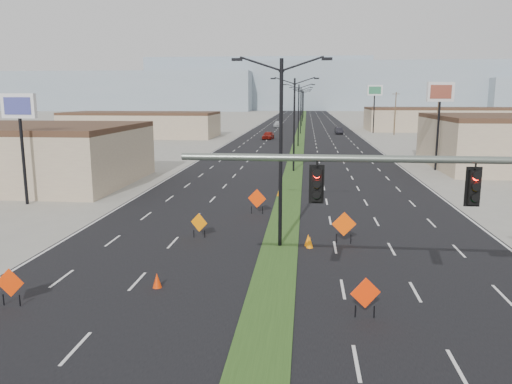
# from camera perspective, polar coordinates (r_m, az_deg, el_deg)

# --- Properties ---
(ground) EXTENTS (600.00, 600.00, 0.00)m
(ground) POSITION_cam_1_polar(r_m,az_deg,el_deg) (16.47, 0.40, -18.49)
(ground) COLOR gray
(ground) RESTS_ON ground
(road_surface) EXTENTS (25.00, 400.00, 0.02)m
(road_surface) POSITION_cam_1_polar(r_m,az_deg,el_deg) (114.59, 5.11, 6.78)
(road_surface) COLOR black
(road_surface) RESTS_ON ground
(median_strip) EXTENTS (2.00, 400.00, 0.04)m
(median_strip) POSITION_cam_1_polar(r_m,az_deg,el_deg) (114.59, 5.11, 6.78)
(median_strip) COLOR #254518
(median_strip) RESTS_ON ground
(building_sw_far) EXTENTS (30.00, 14.00, 4.50)m
(building_sw_far) POSITION_cam_1_polar(r_m,az_deg,el_deg) (104.90, -12.89, 7.41)
(building_sw_far) COLOR tan
(building_sw_far) RESTS_ON ground
(building_se_far) EXTENTS (44.00, 16.00, 5.00)m
(building_se_far) POSITION_cam_1_polar(r_m,az_deg,el_deg) (129.71, 22.37, 7.59)
(building_se_far) COLOR tan
(building_se_far) RESTS_ON ground
(mesa_west) EXTENTS (180.00, 50.00, 22.00)m
(mesa_west) POSITION_cam_1_polar(r_m,az_deg,el_deg) (318.34, -16.97, 10.93)
(mesa_west) COLOR #8598A5
(mesa_west) RESTS_ON ground
(mesa_center) EXTENTS (220.00, 50.00, 28.00)m
(mesa_center) POSITION_cam_1_polar(r_m,az_deg,el_deg) (316.72, 13.04, 11.66)
(mesa_center) COLOR #8598A5
(mesa_center) RESTS_ON ground
(mesa_backdrop) EXTENTS (140.00, 50.00, 32.00)m
(mesa_backdrop) POSITION_cam_1_polar(r_m,az_deg,el_deg) (335.85, 0.41, 12.22)
(mesa_backdrop) COLOR #8598A5
(mesa_backdrop) RESTS_ON ground
(streetlight_0) EXTENTS (5.15, 0.24, 10.02)m
(streetlight_0) POSITION_cam_1_polar(r_m,az_deg,el_deg) (26.46, 2.85, 5.09)
(streetlight_0) COLOR black
(streetlight_0) RESTS_ON ground
(streetlight_1) EXTENTS (5.15, 0.24, 10.02)m
(streetlight_1) POSITION_cam_1_polar(r_m,az_deg,el_deg) (54.38, 4.39, 8.03)
(streetlight_1) COLOR black
(streetlight_1) RESTS_ON ground
(streetlight_2) EXTENTS (5.15, 0.24, 10.02)m
(streetlight_2) POSITION_cam_1_polar(r_m,az_deg,el_deg) (82.35, 4.88, 8.98)
(streetlight_2) COLOR black
(streetlight_2) RESTS_ON ground
(streetlight_3) EXTENTS (5.15, 0.24, 10.02)m
(streetlight_3) POSITION_cam_1_polar(r_m,az_deg,el_deg) (110.34, 5.13, 9.44)
(streetlight_3) COLOR black
(streetlight_3) RESTS_ON ground
(streetlight_4) EXTENTS (5.15, 0.24, 10.02)m
(streetlight_4) POSITION_cam_1_polar(r_m,az_deg,el_deg) (138.33, 5.28, 9.72)
(streetlight_4) COLOR black
(streetlight_4) RESTS_ON ground
(streetlight_5) EXTENTS (5.15, 0.24, 10.02)m
(streetlight_5) POSITION_cam_1_polar(r_m,az_deg,el_deg) (166.32, 5.37, 9.90)
(streetlight_5) COLOR black
(streetlight_5) RESTS_ON ground
(streetlight_6) EXTENTS (5.15, 0.24, 10.02)m
(streetlight_6) POSITION_cam_1_polar(r_m,az_deg,el_deg) (194.32, 5.44, 10.03)
(streetlight_6) COLOR black
(streetlight_6) RESTS_ON ground
(utility_pole_1) EXTENTS (1.60, 0.20, 9.00)m
(utility_pole_1) POSITION_cam_1_polar(r_m,az_deg,el_deg) (76.68, 20.02, 7.67)
(utility_pole_1) COLOR #4C3823
(utility_pole_1) RESTS_ON ground
(utility_pole_2) EXTENTS (1.60, 0.20, 9.00)m
(utility_pole_2) POSITION_cam_1_polar(r_m,az_deg,el_deg) (110.93, 15.62, 8.71)
(utility_pole_2) COLOR #4C3823
(utility_pole_2) RESTS_ON ground
(utility_pole_3) EXTENTS (1.60, 0.20, 9.00)m
(utility_pole_3) POSITION_cam_1_polar(r_m,az_deg,el_deg) (145.54, 13.30, 9.24)
(utility_pole_3) COLOR #4C3823
(utility_pole_3) RESTS_ON ground
(car_left) EXTENTS (2.32, 4.62, 1.51)m
(car_left) POSITION_cam_1_polar(r_m,az_deg,el_deg) (96.18, 1.40, 6.50)
(car_left) COLOR maroon
(car_left) RESTS_ON ground
(car_mid) EXTENTS (1.71, 4.34, 1.41)m
(car_mid) POSITION_cam_1_polar(r_m,az_deg,el_deg) (111.03, 9.46, 6.91)
(car_mid) COLOR black
(car_mid) RESTS_ON ground
(car_far) EXTENTS (2.26, 5.46, 1.58)m
(car_far) POSITION_cam_1_polar(r_m,az_deg,el_deg) (134.43, 2.54, 7.75)
(car_far) COLOR #B0B4BA
(car_far) RESTS_ON ground
(construction_sign_0) EXTENTS (1.16, 0.06, 1.54)m
(construction_sign_0) POSITION_cam_1_polar(r_m,az_deg,el_deg) (21.90, -26.29, -9.42)
(construction_sign_0) COLOR red
(construction_sign_0) RESTS_ON ground
(construction_sign_1) EXTENTS (1.04, 0.43, 1.46)m
(construction_sign_1) POSITION_cam_1_polar(r_m,az_deg,el_deg) (29.06, -6.53, -3.60)
(construction_sign_1) COLOR orange
(construction_sign_1) RESTS_ON ground
(construction_sign_2) EXTENTS (1.30, 0.34, 1.77)m
(construction_sign_2) POSITION_cam_1_polar(r_m,az_deg,el_deg) (34.64, 0.11, -0.85)
(construction_sign_2) COLOR #E93704
(construction_sign_2) RESTS_ON ground
(construction_sign_3) EXTENTS (1.36, 0.22, 1.82)m
(construction_sign_3) POSITION_cam_1_polar(r_m,az_deg,el_deg) (28.06, 10.03, -3.75)
(construction_sign_3) COLOR #FB4C05
(construction_sign_3) RESTS_ON ground
(construction_sign_4) EXTENTS (1.14, 0.37, 1.57)m
(construction_sign_4) POSITION_cam_1_polar(r_m,az_deg,el_deg) (19.13, 12.40, -11.36)
(construction_sign_4) COLOR #FF3205
(construction_sign_4) RESTS_ON ground
(cone_0) EXTENTS (0.48, 0.48, 0.66)m
(cone_0) POSITION_cam_1_polar(r_m,az_deg,el_deg) (22.07, -11.24, -9.90)
(cone_0) COLOR red
(cone_0) RESTS_ON ground
(cone_1) EXTENTS (0.49, 0.49, 0.69)m
(cone_1) POSITION_cam_1_polar(r_m,az_deg,el_deg) (27.56, 5.98, -5.49)
(cone_1) COLOR orange
(cone_1) RESTS_ON ground
(cone_2) EXTENTS (0.40, 0.40, 0.65)m
(cone_2) POSITION_cam_1_polar(r_m,az_deg,el_deg) (27.24, 6.15, -5.73)
(cone_2) COLOR orange
(cone_2) RESTS_ON ground
(cone_3) EXTENTS (0.44, 0.44, 0.61)m
(cone_3) POSITION_cam_1_polar(r_m,az_deg,el_deg) (40.97, 2.65, -0.08)
(cone_3) COLOR orange
(cone_3) RESTS_ON ground
(pole_sign_west) EXTENTS (2.73, 0.60, 8.30)m
(pole_sign_west) POSITION_cam_1_polar(r_m,az_deg,el_deg) (41.11, -25.41, 7.91)
(pole_sign_west) COLOR black
(pole_sign_west) RESTS_ON ground
(pole_sign_east_near) EXTENTS (3.11, 1.21, 9.62)m
(pole_sign_east_near) POSITION_cam_1_polar(r_m,az_deg,el_deg) (58.60, 20.30, 9.99)
(pole_sign_east_near) COLOR black
(pole_sign_east_near) RESTS_ON ground
(pole_sign_east_far) EXTENTS (3.45, 1.04, 10.58)m
(pole_sign_east_far) POSITION_cam_1_polar(r_m,az_deg,el_deg) (115.37, 13.42, 10.88)
(pole_sign_east_far) COLOR black
(pole_sign_east_far) RESTS_ON ground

